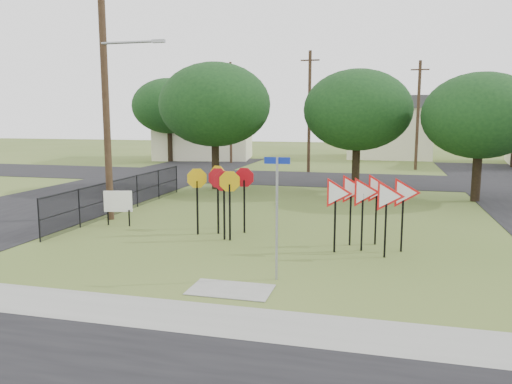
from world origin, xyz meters
TOP-DOWN VIEW (x-y plane):
  - ground at (0.00, 0.00)m, footprint 140.00×140.00m
  - sidewalk at (0.00, -4.20)m, footprint 30.00×1.60m
  - planting_strip at (0.00, -5.40)m, footprint 30.00×0.80m
  - street_left at (-12.00, 10.00)m, footprint 8.00×50.00m
  - street_far at (0.00, 20.00)m, footprint 60.00×8.00m
  - curb_pad at (0.00, -2.40)m, footprint 2.00×1.20m
  - street_name_sign at (0.91, -1.33)m, footprint 0.66×0.06m
  - stop_sign_cluster at (-2.01, 3.06)m, footprint 2.25×1.96m
  - yield_sign_cluster at (3.10, 2.21)m, footprint 3.06×1.62m
  - info_board at (-6.36, 3.50)m, footprint 1.07×0.30m
  - utility_pole_main at (-7.24, 4.50)m, footprint 3.55×0.33m
  - far_pole_a at (-2.00, 24.00)m, footprint 1.40×0.24m
  - far_pole_b at (6.00, 28.00)m, footprint 1.40×0.24m
  - far_pole_c at (-10.00, 30.00)m, footprint 1.40×0.24m
  - fence_run at (-7.60, 6.25)m, footprint 0.05×11.55m
  - house_left at (-14.00, 34.00)m, footprint 10.58×8.88m
  - house_mid at (4.00, 40.00)m, footprint 8.40×8.40m
  - tree_near_left at (-6.00, 14.00)m, footprint 6.40×6.40m
  - tree_near_mid at (2.00, 15.00)m, footprint 6.00×6.00m
  - tree_near_right at (8.00, 13.00)m, footprint 5.60×5.60m
  - tree_far_left at (-16.00, 30.00)m, footprint 6.80×6.80m

SIDE VIEW (x-z plane):
  - ground at x=0.00m, z-range 0.00..0.00m
  - planting_strip at x=0.00m, z-range 0.00..0.02m
  - sidewalk at x=0.00m, z-range 0.00..0.02m
  - street_left at x=-12.00m, z-range 0.00..0.02m
  - street_far at x=0.00m, z-range 0.00..0.02m
  - curb_pad at x=0.00m, z-range 0.00..0.02m
  - fence_run at x=-7.60m, z-range 0.03..1.53m
  - info_board at x=-6.36m, z-range 0.23..1.59m
  - yield_sign_cluster at x=3.10m, z-range 0.56..2.95m
  - stop_sign_cluster at x=-2.01m, z-range 0.58..2.98m
  - street_name_sign at x=0.91m, z-range 0.22..3.40m
  - house_mid at x=4.00m, z-range 0.05..6.25m
  - house_left at x=-14.00m, z-range 0.05..7.25m
  - tree_near_right at x=8.00m, z-range 1.06..7.39m
  - far_pole_b at x=6.00m, z-range 0.10..8.60m
  - tree_near_mid at x=2.00m, z-range 1.14..7.94m
  - far_pole_a at x=-2.00m, z-range 0.10..9.10m
  - far_pole_c at x=-10.00m, z-range 0.10..9.10m
  - tree_near_left at x=-6.00m, z-range 1.22..8.49m
  - tree_far_left at x=-16.00m, z-range 1.31..9.04m
  - utility_pole_main at x=-7.24m, z-range 0.21..10.21m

